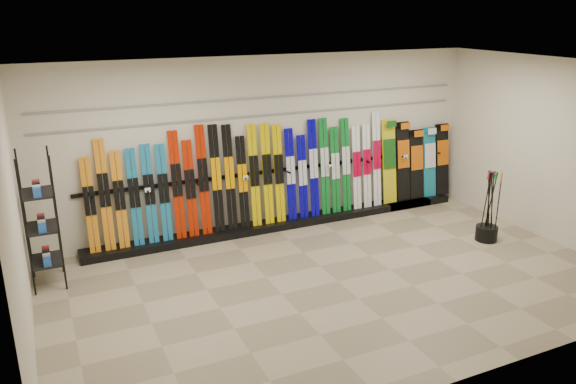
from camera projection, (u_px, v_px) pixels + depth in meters
name	position (u px, v px, depth m)	size (l,w,h in m)	color
floor	(338.00, 281.00, 8.04)	(8.00, 8.00, 0.00)	#86775D
back_wall	(269.00, 143.00, 9.73)	(8.00, 8.00, 0.00)	beige
left_wall	(16.00, 228.00, 5.97)	(5.00, 5.00, 0.00)	beige
right_wall	(553.00, 151.00, 9.18)	(5.00, 5.00, 0.00)	beige
ceiling	(345.00, 69.00, 7.11)	(8.00, 8.00, 0.00)	silver
ski_rack_base	(286.00, 223.00, 10.08)	(8.00, 0.40, 0.12)	black
skis	(249.00, 179.00, 9.59)	(5.37, 0.25, 1.82)	orange
snowboards	(415.00, 162.00, 11.04)	(1.58, 0.25, 1.60)	gold
accessory_rack	(41.00, 220.00, 7.71)	(0.40, 0.60, 1.92)	black
pole_bin	(486.00, 233.00, 9.44)	(0.36, 0.36, 0.25)	black
ski_poles	(490.00, 206.00, 9.29)	(0.26, 0.28, 1.18)	black
slatwall_rail_0	(269.00, 115.00, 9.56)	(7.60, 0.02, 0.03)	gray
slatwall_rail_1	(269.00, 97.00, 9.46)	(7.60, 0.02, 0.03)	gray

